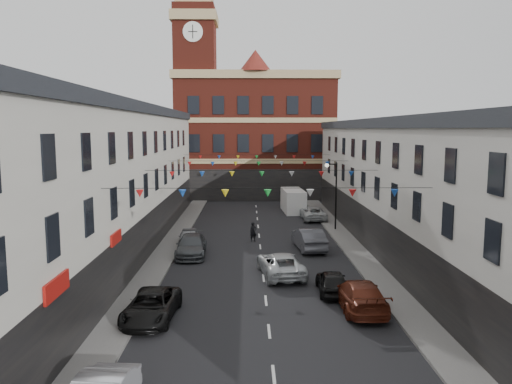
{
  "coord_description": "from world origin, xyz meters",
  "views": [
    {
      "loc": [
        -0.93,
        -29.22,
        8.97
      ],
      "look_at": [
        -0.34,
        6.86,
        4.38
      ],
      "focal_mm": 35.0,
      "sensor_mm": 36.0,
      "label": 1
    }
  ],
  "objects": [
    {
      "name": "white_van",
      "position": [
        3.96,
        24.14,
        1.21
      ],
      "size": [
        2.4,
        5.58,
        2.42
      ],
      "primitive_type": "cube",
      "rotation": [
        0.0,
        0.0,
        0.06
      ],
      "color": "white",
      "rests_on": "ground"
    },
    {
      "name": "car_left_e",
      "position": [
        -5.5,
        8.61,
        0.66
      ],
      "size": [
        1.85,
        3.98,
        1.32
      ],
      "primitive_type": "imported",
      "rotation": [
        0.0,
        0.0,
        0.08
      ],
      "color": "#A0A2A9",
      "rests_on": "ground"
    },
    {
      "name": "car_right_c",
      "position": [
        4.63,
        -5.32,
        0.75
      ],
      "size": [
        2.16,
        5.17,
        1.49
      ],
      "primitive_type": "imported",
      "rotation": [
        0.0,
        0.0,
        3.16
      ],
      "color": "#5D2112",
      "rests_on": "ground"
    },
    {
      "name": "distant_hill",
      "position": [
        -4.0,
        62.0,
        5.0
      ],
      "size": [
        40.0,
        14.0,
        10.0
      ],
      "primitive_type": "cube",
      "color": "#335226",
      "rests_on": "ground"
    },
    {
      "name": "clock_tower",
      "position": [
        -7.5,
        35.0,
        14.93
      ],
      "size": [
        5.6,
        5.6,
        30.0
      ],
      "color": "maroon",
      "rests_on": "ground"
    },
    {
      "name": "street_lamp",
      "position": [
        6.55,
        14.0,
        3.9
      ],
      "size": [
        1.1,
        0.36,
        6.0
      ],
      "color": "black",
      "rests_on": "ground"
    },
    {
      "name": "ground",
      "position": [
        0.0,
        0.0,
        0.0
      ],
      "size": [
        160.0,
        160.0,
        0.0
      ],
      "primitive_type": "plane",
      "color": "black",
      "rests_on": "ground"
    },
    {
      "name": "pavement_right",
      "position": [
        6.9,
        2.0,
        0.07
      ],
      "size": [
        1.8,
        64.0,
        0.15
      ],
      "primitive_type": "cube",
      "color": "#605E5B",
      "rests_on": "ground"
    },
    {
      "name": "car_right_e",
      "position": [
        3.6,
        7.14,
        0.82
      ],
      "size": [
        2.26,
        5.13,
        1.64
      ],
      "primitive_type": "imported",
      "rotation": [
        0.0,
        0.0,
        3.25
      ],
      "color": "#4B4C53",
      "rests_on": "ground"
    },
    {
      "name": "terrace_right",
      "position": [
        11.78,
        1.0,
        4.85
      ],
      "size": [
        8.4,
        56.0,
        9.7
      ],
      "color": "beige",
      "rests_on": "ground"
    },
    {
      "name": "car_left_c",
      "position": [
        -5.5,
        -6.5,
        0.66
      ],
      "size": [
        2.44,
        4.85,
        1.32
      ],
      "primitive_type": "imported",
      "rotation": [
        0.0,
        0.0,
        -0.06
      ],
      "color": "black",
      "rests_on": "ground"
    },
    {
      "name": "car_right_d",
      "position": [
        3.67,
        -2.88,
        0.65
      ],
      "size": [
        1.67,
        3.88,
        1.31
      ],
      "primitive_type": "imported",
      "rotation": [
        0.0,
        0.0,
        3.11
      ],
      "color": "black",
      "rests_on": "ground"
    },
    {
      "name": "pedestrian",
      "position": [
        -0.52,
        9.88,
        0.78
      ],
      "size": [
        0.65,
        0.53,
        1.55
      ],
      "primitive_type": "imported",
      "rotation": [
        0.0,
        0.0,
        0.31
      ],
      "color": "black",
      "rests_on": "ground"
    },
    {
      "name": "civic_building",
      "position": [
        0.0,
        37.95,
        8.14
      ],
      "size": [
        20.6,
        13.3,
        18.5
      ],
      "color": "maroon",
      "rests_on": "ground"
    },
    {
      "name": "pavement_left",
      "position": [
        -6.9,
        2.0,
        0.07
      ],
      "size": [
        1.8,
        64.0,
        0.15
      ],
      "primitive_type": "cube",
      "color": "#605E5B",
      "rests_on": "ground"
    },
    {
      "name": "car_right_f",
      "position": [
        5.5,
        19.28,
        0.68
      ],
      "size": [
        2.3,
        4.91,
        1.36
      ],
      "primitive_type": "imported",
      "rotation": [
        0.0,
        0.0,
        3.15
      ],
      "color": "silver",
      "rests_on": "ground"
    },
    {
      "name": "moving_car",
      "position": [
        1.07,
        0.5,
        0.72
      ],
      "size": [
        3.05,
        5.43,
        1.43
      ],
      "primitive_type": "imported",
      "rotation": [
        0.0,
        0.0,
        3.28
      ],
      "color": "silver",
      "rests_on": "ground"
    },
    {
      "name": "terrace_left",
      "position": [
        -11.78,
        1.0,
        5.35
      ],
      "size": [
        8.4,
        56.0,
        10.7
      ],
      "color": "beige",
      "rests_on": "ground"
    },
    {
      "name": "car_left_d",
      "position": [
        -4.96,
        5.44,
        0.73
      ],
      "size": [
        2.22,
        5.08,
        1.45
      ],
      "primitive_type": "imported",
      "rotation": [
        0.0,
        0.0,
        0.04
      ],
      "color": "#43474B",
      "rests_on": "ground"
    }
  ]
}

